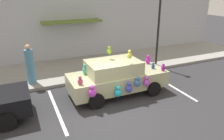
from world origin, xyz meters
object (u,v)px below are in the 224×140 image
Objects in this scene: teddy_bear_on_sidewalk at (110,64)px; street_lamp_post at (159,22)px; plush_covered_car at (117,77)px; pedestrian_near_shopfront at (30,66)px.

street_lamp_post reaches higher than teddy_bear_on_sidewalk.
plush_covered_car reaches higher than teddy_bear_on_sidewalk.
teddy_bear_on_sidewalk is (0.79, 2.44, -0.27)m from plush_covered_car.
teddy_bear_on_sidewalk is at bearing 72.15° from plush_covered_car.
teddy_bear_on_sidewalk is at bearing 0.11° from pedestrian_near_shopfront.
street_lamp_post is at bearing -4.46° from teddy_bear_on_sidewalk.
teddy_bear_on_sidewalk is 0.20× the size of street_lamp_post.
plush_covered_car is at bearing -107.85° from teddy_bear_on_sidewalk.
street_lamp_post is (2.87, -0.22, 2.12)m from teddy_bear_on_sidewalk.
plush_covered_car is 4.66m from street_lamp_post.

